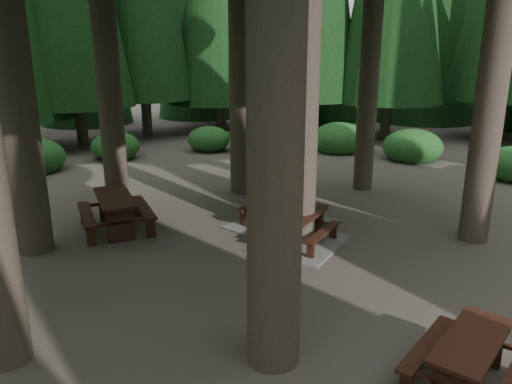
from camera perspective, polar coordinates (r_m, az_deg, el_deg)
ground at (r=11.35m, az=2.46°, el=-6.57°), size 80.00×80.00×0.00m
picnic_table_a at (r=11.56m, az=5.10°, el=-4.95°), size 2.56×2.35×0.71m
picnic_table_b at (r=12.77m, az=-15.78°, el=-1.74°), size 2.16×2.43×0.89m
picnic_table_c at (r=12.72m, az=3.04°, el=-2.64°), size 2.65×2.29×0.82m
picnic_table_e at (r=7.49m, az=23.29°, el=-16.76°), size 1.95×1.69×0.74m
shrub_ring at (r=12.16m, az=2.58°, el=-2.95°), size 23.86×24.64×1.49m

